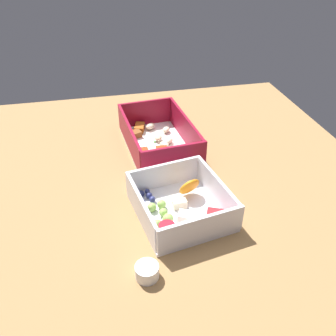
% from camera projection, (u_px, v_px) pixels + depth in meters
% --- Properties ---
extents(table_surface, '(0.80, 0.80, 0.02)m').
position_uv_depth(table_surface, '(172.00, 175.00, 0.72)').
color(table_surface, '#9E7547').
rests_on(table_surface, ground).
extents(pasta_container, '(0.23, 0.15, 0.07)m').
position_uv_depth(pasta_container, '(158.00, 140.00, 0.77)').
color(pasta_container, white).
rests_on(pasta_container, table_surface).
extents(fruit_bowl, '(0.18, 0.17, 0.05)m').
position_uv_depth(fruit_bowl, '(180.00, 205.00, 0.60)').
color(fruit_bowl, white).
rests_on(fruit_bowl, table_surface).
extents(paper_cup_liner, '(0.03, 0.03, 0.02)m').
position_uv_depth(paper_cup_liner, '(147.00, 272.00, 0.50)').
color(paper_cup_liner, white).
rests_on(paper_cup_liner, table_surface).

